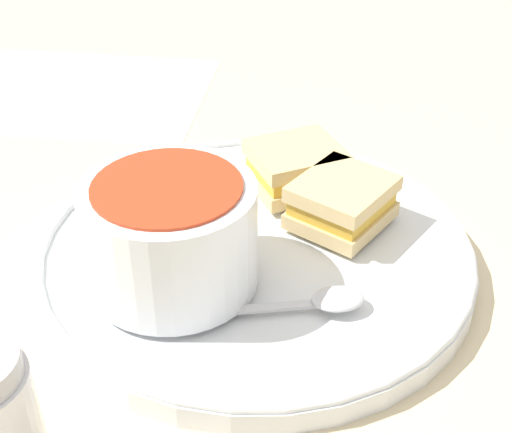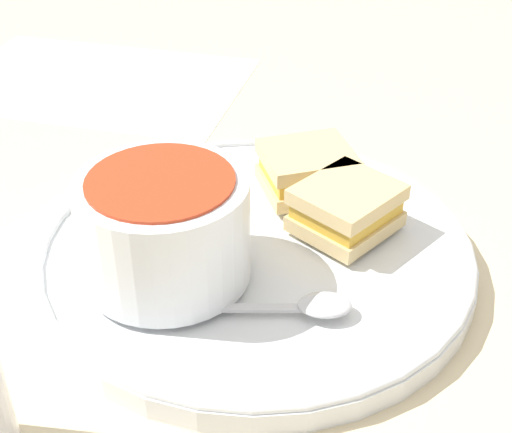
% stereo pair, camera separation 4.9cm
% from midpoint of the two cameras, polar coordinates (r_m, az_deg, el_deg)
% --- Properties ---
extents(ground_plane, '(2.40, 2.40, 0.00)m').
position_cam_midpoint_polar(ground_plane, '(0.52, 2.73, -3.84)').
color(ground_plane, beige).
extents(plate, '(0.31, 0.31, 0.02)m').
position_cam_midpoint_polar(plate, '(0.51, 2.77, -2.90)').
color(plate, white).
rests_on(plate, ground_plane).
extents(soup_bowl, '(0.11, 0.11, 0.07)m').
position_cam_midpoint_polar(soup_bowl, '(0.46, -4.30, -0.99)').
color(soup_bowl, white).
rests_on(soup_bowl, plate).
extents(spoon, '(0.04, 0.12, 0.01)m').
position_cam_midpoint_polar(spoon, '(0.45, 7.41, -7.20)').
color(spoon, silver).
rests_on(spoon, plate).
extents(sandwich_half_near, '(0.09, 0.09, 0.03)m').
position_cam_midpoint_polar(sandwich_half_near, '(0.52, 9.98, 0.60)').
color(sandwich_half_near, '#DBBC7F').
rests_on(sandwich_half_near, plate).
extents(sandwich_half_far, '(0.08, 0.09, 0.03)m').
position_cam_midpoint_polar(sandwich_half_far, '(0.56, 6.65, 3.65)').
color(sandwich_half_far, '#DBBC7F').
rests_on(sandwich_half_far, plate).
extents(menu_sheet, '(0.23, 0.33, 0.00)m').
position_cam_midpoint_polar(menu_sheet, '(0.81, -10.93, 10.50)').
color(menu_sheet, white).
rests_on(menu_sheet, ground_plane).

